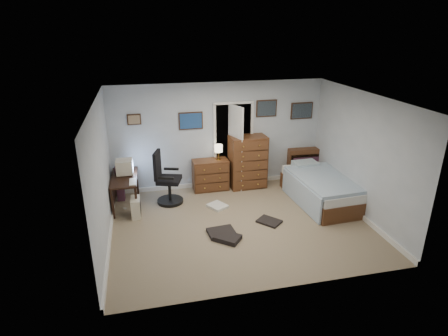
# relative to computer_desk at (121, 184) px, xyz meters

# --- Properties ---
(floor) EXTENTS (5.00, 4.00, 0.02)m
(floor) POSITION_rel_computer_desk_xyz_m (2.28, -1.33, -0.53)
(floor) COLOR gray
(floor) RESTS_ON ground
(computer_desk) EXTENTS (0.57, 1.19, 0.68)m
(computer_desk) POSITION_rel_computer_desk_xyz_m (0.00, 0.00, 0.00)
(computer_desk) COLOR black
(computer_desk) RESTS_ON floor
(crt_monitor) EXTENTS (0.36, 0.33, 0.32)m
(crt_monitor) POSITION_rel_computer_desk_xyz_m (0.10, 0.15, 0.32)
(crt_monitor) COLOR beige
(crt_monitor) RESTS_ON computer_desk
(keyboard) EXTENTS (0.14, 0.36, 0.02)m
(keyboard) POSITION_rel_computer_desk_xyz_m (0.26, -0.35, 0.17)
(keyboard) COLOR beige
(keyboard) RESTS_ON computer_desk
(pc_tower) EXTENTS (0.20, 0.38, 0.41)m
(pc_tower) POSITION_rel_computer_desk_xyz_m (0.28, -0.55, -0.32)
(pc_tower) COLOR beige
(pc_tower) RESTS_ON floor
(office_chair) EXTENTS (0.72, 0.72, 1.18)m
(office_chair) POSITION_rel_computer_desk_xyz_m (0.96, -0.04, -0.06)
(office_chair) COLOR black
(office_chair) RESTS_ON floor
(media_stack) EXTENTS (0.17, 0.17, 0.80)m
(media_stack) POSITION_rel_computer_desk_xyz_m (-0.04, 0.31, -0.12)
(media_stack) COLOR maroon
(media_stack) RESTS_ON floor
(low_dresser) EXTENTS (0.84, 0.43, 0.74)m
(low_dresser) POSITION_rel_computer_desk_xyz_m (2.03, 0.44, -0.15)
(low_dresser) COLOR #56351B
(low_dresser) RESTS_ON floor
(table_lamp) EXTENTS (0.19, 0.19, 0.36)m
(table_lamp) POSITION_rel_computer_desk_xyz_m (2.23, 0.44, 0.48)
(table_lamp) COLOR gold
(table_lamp) RESTS_ON low_dresser
(doorway) EXTENTS (0.96, 1.12, 2.05)m
(doorway) POSITION_rel_computer_desk_xyz_m (2.63, 0.94, 0.48)
(doorway) COLOR black
(doorway) RESTS_ON floor
(tall_dresser) EXTENTS (0.88, 0.55, 1.26)m
(tall_dresser) POSITION_rel_computer_desk_xyz_m (2.93, 0.42, 0.11)
(tall_dresser) COLOR #56351B
(tall_dresser) RESTS_ON floor
(headboard_bookcase) EXTENTS (0.91, 0.28, 0.81)m
(headboard_bookcase) POSITION_rel_computer_desk_xyz_m (4.48, 0.53, -0.09)
(headboard_bookcase) COLOR #56351B
(headboard_bookcase) RESTS_ON floor
(bed) EXTENTS (1.20, 2.09, 0.67)m
(bed) POSITION_rel_computer_desk_xyz_m (4.27, -0.75, -0.21)
(bed) COLOR #56351B
(bed) RESTS_ON floor
(wall_posters) EXTENTS (4.38, 0.04, 0.60)m
(wall_posters) POSITION_rel_computer_desk_xyz_m (2.85, 0.64, 1.23)
(wall_posters) COLOR #331E11
(wall_posters) RESTS_ON floor
(floor_clutter) EXTENTS (1.56, 1.85, 0.09)m
(floor_clutter) POSITION_rel_computer_desk_xyz_m (2.06, -1.47, -0.49)
(floor_clutter) COLOR black
(floor_clutter) RESTS_ON floor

